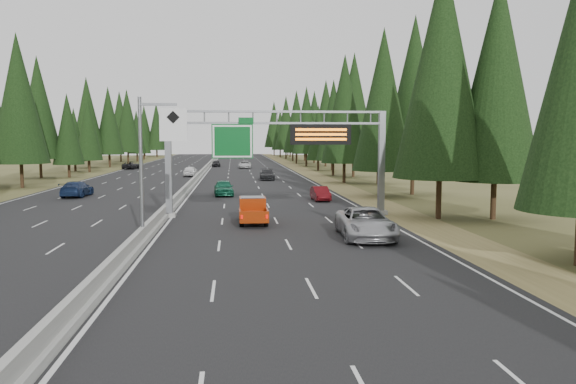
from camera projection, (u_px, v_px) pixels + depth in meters
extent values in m
cube|color=black|center=(200.00, 177.00, 85.72)|extent=(32.00, 260.00, 0.08)
cube|color=olive|center=(315.00, 176.00, 87.44)|extent=(3.60, 260.00, 0.06)
cube|color=#4E4D24|center=(80.00, 178.00, 84.00)|extent=(3.60, 260.00, 0.06)
cube|color=gray|center=(200.00, 176.00, 85.70)|extent=(0.70, 260.00, 0.30)
cube|color=gray|center=(200.00, 173.00, 85.67)|extent=(0.30, 260.00, 0.60)
cube|color=slate|center=(168.00, 164.00, 40.80)|extent=(0.45, 0.45, 7.80)
cube|color=gray|center=(169.00, 215.00, 41.15)|extent=(0.90, 0.90, 0.30)
cube|color=slate|center=(381.00, 163.00, 42.33)|extent=(0.45, 0.45, 7.80)
cube|color=gray|center=(381.00, 212.00, 42.68)|extent=(0.90, 0.90, 0.30)
cube|color=slate|center=(277.00, 112.00, 41.20)|extent=(15.85, 0.35, 0.16)
cube|color=slate|center=(277.00, 123.00, 41.28)|extent=(15.85, 0.35, 0.16)
cube|color=#054C19|center=(232.00, 141.00, 40.84)|extent=(3.00, 0.10, 2.50)
cube|color=silver|center=(232.00, 141.00, 40.78)|extent=(2.85, 0.02, 2.35)
cube|color=#054C19|center=(246.00, 121.00, 40.80)|extent=(1.10, 0.10, 0.45)
cube|color=black|center=(321.00, 134.00, 41.38)|extent=(4.50, 0.40, 1.50)
cube|color=orange|center=(321.00, 130.00, 41.12)|extent=(3.80, 0.02, 0.18)
cube|color=orange|center=(321.00, 134.00, 41.16)|extent=(3.80, 0.02, 0.18)
cube|color=orange|center=(321.00, 139.00, 41.19)|extent=(3.80, 0.02, 0.18)
cylinder|color=slate|center=(141.00, 170.00, 30.84)|extent=(0.20, 0.20, 8.00)
cube|color=gray|center=(143.00, 240.00, 31.21)|extent=(0.50, 0.50, 0.20)
cube|color=slate|center=(158.00, 104.00, 30.60)|extent=(2.00, 0.15, 0.15)
cube|color=silver|center=(173.00, 125.00, 30.66)|extent=(1.50, 0.06, 1.80)
cylinder|color=black|center=(439.00, 198.00, 40.73)|extent=(0.40, 0.40, 2.99)
cone|color=black|center=(442.00, 68.00, 39.85)|extent=(6.73, 6.73, 15.69)
cylinder|color=black|center=(493.00, 200.00, 40.47)|extent=(0.40, 0.40, 2.81)
cone|color=black|center=(498.00, 77.00, 39.64)|extent=(6.32, 6.32, 14.74)
cylinder|color=black|center=(382.00, 184.00, 55.96)|extent=(0.40, 0.40, 2.67)
cone|color=black|center=(383.00, 99.00, 55.18)|extent=(6.01, 6.01, 14.02)
cylinder|color=black|center=(412.00, 181.00, 58.56)|extent=(0.40, 0.40, 2.95)
cone|color=black|center=(414.00, 91.00, 57.70)|extent=(6.64, 6.64, 15.50)
cylinder|color=black|center=(344.00, 173.00, 73.71)|extent=(0.40, 0.40, 2.68)
cone|color=black|center=(345.00, 109.00, 72.92)|extent=(6.04, 6.04, 14.09)
cylinder|color=black|center=(378.00, 176.00, 72.76)|extent=(0.40, 0.40, 2.12)
cone|color=black|center=(379.00, 124.00, 72.14)|extent=(4.77, 4.77, 11.13)
cylinder|color=black|center=(333.00, 168.00, 88.87)|extent=(0.40, 0.40, 2.42)
cone|color=black|center=(333.00, 120.00, 88.16)|extent=(5.45, 5.45, 12.71)
cylinder|color=black|center=(353.00, 167.00, 86.09)|extent=(0.40, 0.40, 3.02)
cone|color=black|center=(354.00, 105.00, 85.21)|extent=(6.79, 6.79, 15.83)
cylinder|color=black|center=(318.00, 165.00, 103.30)|extent=(0.40, 0.40, 1.93)
cone|color=black|center=(318.00, 133.00, 102.73)|extent=(4.33, 4.33, 10.11)
cylinder|color=black|center=(332.00, 164.00, 104.63)|extent=(0.40, 0.40, 2.20)
cone|color=black|center=(332.00, 127.00, 103.98)|extent=(4.95, 4.95, 11.55)
cylinder|color=black|center=(306.00, 160.00, 119.73)|extent=(0.40, 0.40, 2.71)
cone|color=black|center=(306.00, 120.00, 118.93)|extent=(6.10, 6.10, 14.23)
cylinder|color=black|center=(325.00, 160.00, 118.90)|extent=(0.40, 0.40, 2.92)
cone|color=black|center=(326.00, 116.00, 118.04)|extent=(6.56, 6.56, 15.31)
cylinder|color=black|center=(296.00, 158.00, 133.00)|extent=(0.40, 0.40, 2.76)
cone|color=black|center=(296.00, 121.00, 132.18)|extent=(6.22, 6.22, 14.51)
cylinder|color=black|center=(314.00, 157.00, 135.80)|extent=(0.40, 0.40, 2.79)
cone|color=black|center=(314.00, 121.00, 134.98)|extent=(6.28, 6.28, 14.65)
cylinder|color=black|center=(293.00, 157.00, 148.96)|extent=(0.40, 0.40, 2.22)
cone|color=black|center=(293.00, 131.00, 148.31)|extent=(4.99, 4.99, 11.65)
cylinder|color=black|center=(305.00, 157.00, 150.87)|extent=(0.40, 0.40, 1.88)
cone|color=black|center=(305.00, 135.00, 150.32)|extent=(4.23, 4.23, 9.88)
cylinder|color=black|center=(286.00, 154.00, 164.74)|extent=(0.40, 0.40, 2.94)
cone|color=black|center=(286.00, 122.00, 163.88)|extent=(6.61, 6.61, 15.42)
cylinder|color=black|center=(297.00, 156.00, 163.67)|extent=(0.40, 0.40, 1.89)
cone|color=black|center=(297.00, 135.00, 163.11)|extent=(4.26, 4.26, 9.95)
cylinder|color=black|center=(280.00, 154.00, 178.51)|extent=(0.40, 0.40, 2.41)
cone|color=black|center=(280.00, 130.00, 177.80)|extent=(5.43, 5.43, 12.66)
cylinder|color=black|center=(290.00, 154.00, 180.88)|extent=(0.40, 0.40, 1.96)
cone|color=black|center=(290.00, 135.00, 180.31)|extent=(4.40, 4.40, 10.27)
cylinder|color=black|center=(274.00, 151.00, 194.26)|extent=(0.40, 0.40, 3.00)
cone|color=black|center=(274.00, 124.00, 193.38)|extent=(6.75, 6.75, 15.76)
cylinder|color=black|center=(288.00, 152.00, 196.59)|extent=(0.40, 0.40, 2.24)
cone|color=black|center=(288.00, 132.00, 195.93)|extent=(5.03, 5.03, 11.75)
cylinder|color=black|center=(22.00, 176.00, 66.61)|extent=(0.40, 0.40, 2.92)
cone|color=black|center=(18.00, 98.00, 65.75)|extent=(6.56, 6.56, 15.31)
cylinder|color=black|center=(69.00, 171.00, 83.85)|extent=(0.40, 0.40, 2.01)
cone|color=black|center=(68.00, 129.00, 83.26)|extent=(4.53, 4.53, 10.58)
cylinder|color=black|center=(41.00, 168.00, 83.64)|extent=(0.40, 0.40, 2.89)
cone|color=black|center=(38.00, 107.00, 82.79)|extent=(6.51, 6.51, 15.18)
cylinder|color=black|center=(89.00, 166.00, 98.37)|extent=(0.40, 0.40, 2.10)
cone|color=black|center=(88.00, 129.00, 97.75)|extent=(4.72, 4.72, 11.01)
cylinder|color=black|center=(75.00, 166.00, 100.68)|extent=(0.40, 0.40, 1.82)
cone|color=black|center=(74.00, 135.00, 100.15)|extent=(4.10, 4.10, 9.56)
cylinder|color=black|center=(110.00, 161.00, 115.71)|extent=(0.40, 0.40, 2.64)
cone|color=black|center=(109.00, 121.00, 114.94)|extent=(5.95, 5.95, 13.87)
cylinder|color=black|center=(89.00, 161.00, 113.30)|extent=(0.40, 0.40, 2.92)
cone|color=black|center=(87.00, 115.00, 112.44)|extent=(6.56, 6.56, 15.30)
cylinder|color=black|center=(128.00, 158.00, 130.50)|extent=(0.40, 0.40, 2.77)
cone|color=black|center=(127.00, 121.00, 129.69)|extent=(6.22, 6.22, 14.52)
cylinder|color=black|center=(109.00, 159.00, 131.11)|extent=(0.40, 0.40, 2.43)
cone|color=black|center=(108.00, 126.00, 130.40)|extent=(5.46, 5.46, 12.73)
cylinder|color=black|center=(137.00, 158.00, 144.15)|extent=(0.40, 0.40, 2.11)
cone|color=black|center=(137.00, 132.00, 143.53)|extent=(4.74, 4.74, 11.06)
cylinder|color=black|center=(121.00, 156.00, 143.81)|extent=(0.40, 0.40, 2.88)
cone|color=black|center=(120.00, 121.00, 142.97)|extent=(6.48, 6.48, 15.13)
cylinder|color=black|center=(144.00, 156.00, 159.19)|extent=(0.40, 0.40, 1.77)
cone|color=black|center=(144.00, 137.00, 158.67)|extent=(3.98, 3.98, 9.29)
cylinder|color=black|center=(128.00, 155.00, 159.55)|extent=(0.40, 0.40, 2.37)
cone|color=black|center=(127.00, 129.00, 158.86)|extent=(5.33, 5.33, 12.43)
cylinder|color=black|center=(157.00, 154.00, 177.26)|extent=(0.40, 0.40, 2.37)
cone|color=black|center=(156.00, 130.00, 176.56)|extent=(5.32, 5.32, 12.42)
cylinder|color=black|center=(140.00, 155.00, 177.28)|extent=(0.40, 0.40, 1.83)
cone|color=black|center=(139.00, 136.00, 176.75)|extent=(4.11, 4.11, 9.59)
cylinder|color=black|center=(157.00, 152.00, 191.68)|extent=(0.40, 0.40, 2.90)
cone|color=black|center=(156.00, 125.00, 190.82)|extent=(6.52, 6.52, 15.21)
cylinder|color=black|center=(145.00, 152.00, 191.35)|extent=(0.40, 0.40, 2.77)
cone|color=black|center=(144.00, 127.00, 190.53)|extent=(6.23, 6.23, 14.53)
imported|color=#9A9A9E|center=(366.00, 223.00, 32.40)|extent=(3.22, 6.46, 1.76)
cylinder|color=black|center=(242.00, 221.00, 36.54)|extent=(0.28, 0.75, 0.75)
cylinder|color=black|center=(266.00, 221.00, 36.69)|extent=(0.28, 0.75, 0.75)
cylinder|color=black|center=(241.00, 215.00, 39.60)|extent=(0.28, 0.75, 0.75)
cylinder|color=black|center=(263.00, 215.00, 39.76)|extent=(0.28, 0.75, 0.75)
cube|color=#952A09|center=(253.00, 216.00, 38.18)|extent=(1.88, 5.25, 0.28)
cube|color=#952A09|center=(252.00, 205.00, 38.95)|extent=(1.78, 2.06, 1.03)
cube|color=black|center=(252.00, 201.00, 38.93)|extent=(1.59, 1.78, 0.52)
cube|color=#952A09|center=(240.00, 214.00, 36.67)|extent=(0.09, 2.25, 0.56)
cube|color=#952A09|center=(267.00, 213.00, 36.84)|extent=(0.09, 2.25, 0.56)
cube|color=#952A09|center=(254.00, 216.00, 35.64)|extent=(1.88, 0.09, 0.56)
imported|color=#166244|center=(224.00, 188.00, 56.87)|extent=(2.14, 4.78, 1.59)
imported|color=#520B0F|center=(320.00, 193.00, 52.25)|extent=(1.49, 4.01, 1.31)
imported|color=black|center=(267.00, 175.00, 78.87)|extent=(2.24, 5.16, 1.48)
imported|color=silver|center=(245.00, 165.00, 110.14)|extent=(2.60, 5.21, 1.42)
imported|color=black|center=(216.00, 163.00, 116.09)|extent=(1.78, 4.04, 1.35)
imported|color=#15264C|center=(77.00, 189.00, 55.78)|extent=(2.34, 5.40, 1.55)
imported|color=white|center=(191.00, 171.00, 86.31)|extent=(2.19, 4.74, 1.57)
imported|color=black|center=(131.00, 165.00, 107.39)|extent=(2.80, 5.34, 1.43)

